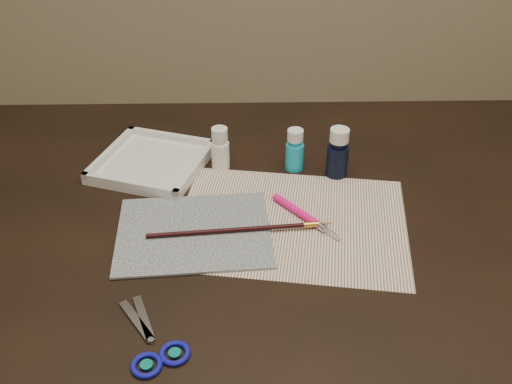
{
  "coord_description": "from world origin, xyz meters",
  "views": [
    {
      "loc": [
        -0.02,
        -0.8,
        1.36
      ],
      "look_at": [
        0.0,
        0.0,
        0.8
      ],
      "focal_mm": 40.0,
      "sensor_mm": 36.0,
      "label": 1
    }
  ],
  "objects_px": {
    "paint_bottle_white": "(220,148)",
    "palette_tray": "(152,161)",
    "paper": "(292,222)",
    "canvas": "(194,232)",
    "paint_bottle_cyan": "(295,150)",
    "scissors": "(143,335)",
    "paint_bottle_navy": "(338,153)"
  },
  "relations": [
    {
      "from": "paint_bottle_white",
      "to": "palette_tray",
      "type": "height_order",
      "value": "paint_bottle_white"
    },
    {
      "from": "paper",
      "to": "canvas",
      "type": "xyz_separation_m",
      "value": [
        -0.17,
        -0.03,
        0.0
      ]
    },
    {
      "from": "paint_bottle_white",
      "to": "paint_bottle_cyan",
      "type": "height_order",
      "value": "same"
    },
    {
      "from": "paper",
      "to": "canvas",
      "type": "relative_size",
      "value": 1.53
    },
    {
      "from": "paint_bottle_white",
      "to": "scissors",
      "type": "xyz_separation_m",
      "value": [
        -0.09,
        -0.43,
        -0.04
      ]
    },
    {
      "from": "canvas",
      "to": "paint_bottle_white",
      "type": "relative_size",
      "value": 2.96
    },
    {
      "from": "canvas",
      "to": "paint_bottle_white",
      "type": "height_order",
      "value": "paint_bottle_white"
    },
    {
      "from": "paint_bottle_white",
      "to": "paint_bottle_cyan",
      "type": "relative_size",
      "value": 1.01
    },
    {
      "from": "paint_bottle_white",
      "to": "scissors",
      "type": "distance_m",
      "value": 0.45
    },
    {
      "from": "paper",
      "to": "paint_bottle_cyan",
      "type": "distance_m",
      "value": 0.18
    },
    {
      "from": "paint_bottle_white",
      "to": "palette_tray",
      "type": "relative_size",
      "value": 0.44
    },
    {
      "from": "scissors",
      "to": "paper",
      "type": "bearing_deg",
      "value": -76.53
    },
    {
      "from": "paper",
      "to": "paint_bottle_cyan",
      "type": "relative_size",
      "value": 4.57
    },
    {
      "from": "paper",
      "to": "canvas",
      "type": "height_order",
      "value": "canvas"
    },
    {
      "from": "paint_bottle_cyan",
      "to": "palette_tray",
      "type": "distance_m",
      "value": 0.28
    },
    {
      "from": "canvas",
      "to": "paint_bottle_cyan",
      "type": "xyz_separation_m",
      "value": [
        0.19,
        0.2,
        0.04
      ]
    },
    {
      "from": "palette_tray",
      "to": "paint_bottle_white",
      "type": "bearing_deg",
      "value": -2.0
    },
    {
      "from": "canvas",
      "to": "scissors",
      "type": "xyz_separation_m",
      "value": [
        -0.05,
        -0.22,
        0.0
      ]
    },
    {
      "from": "palette_tray",
      "to": "paper",
      "type": "bearing_deg",
      "value": -35.2
    },
    {
      "from": "canvas",
      "to": "palette_tray",
      "type": "bearing_deg",
      "value": 114.33
    },
    {
      "from": "palette_tray",
      "to": "paint_bottle_cyan",
      "type": "bearing_deg",
      "value": -2.71
    },
    {
      "from": "paint_bottle_navy",
      "to": "palette_tray",
      "type": "bearing_deg",
      "value": 173.94
    },
    {
      "from": "paper",
      "to": "paint_bottle_navy",
      "type": "xyz_separation_m",
      "value": [
        0.1,
        0.15,
        0.05
      ]
    },
    {
      "from": "canvas",
      "to": "paint_bottle_navy",
      "type": "distance_m",
      "value": 0.32
    },
    {
      "from": "paint_bottle_cyan",
      "to": "scissors",
      "type": "bearing_deg",
      "value": -119.39
    },
    {
      "from": "canvas",
      "to": "scissors",
      "type": "distance_m",
      "value": 0.23
    },
    {
      "from": "paint_bottle_navy",
      "to": "paper",
      "type": "bearing_deg",
      "value": -123.27
    },
    {
      "from": "canvas",
      "to": "paint_bottle_white",
      "type": "xyz_separation_m",
      "value": [
        0.04,
        0.21,
        0.04
      ]
    },
    {
      "from": "palette_tray",
      "to": "canvas",
      "type": "bearing_deg",
      "value": -65.67
    },
    {
      "from": "paint_bottle_white",
      "to": "paint_bottle_navy",
      "type": "distance_m",
      "value": 0.23
    },
    {
      "from": "paint_bottle_white",
      "to": "palette_tray",
      "type": "distance_m",
      "value": 0.14
    },
    {
      "from": "paint_bottle_navy",
      "to": "scissors",
      "type": "height_order",
      "value": "paint_bottle_navy"
    }
  ]
}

